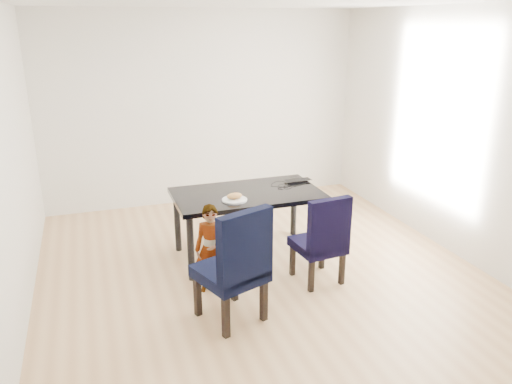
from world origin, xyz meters
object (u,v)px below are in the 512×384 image
object	(u,v)px
chair_left	(230,263)
laptop	(296,180)
child	(211,249)
plate	(235,200)
dining_table	(247,224)
chair_right	(318,237)

from	to	relation	value
chair_left	laptop	bearing A→B (deg)	28.59
child	laptop	distance (m)	1.56
plate	laptop	distance (m)	0.98
dining_table	chair_right	xyz separation A→B (m)	(0.49, -0.78, 0.09)
plate	laptop	world-z (taller)	laptop
chair_right	dining_table	bearing A→B (deg)	116.22
laptop	child	bearing A→B (deg)	33.93
child	laptop	world-z (taller)	child
plate	child	bearing A→B (deg)	-129.77
dining_table	chair_right	bearing A→B (deg)	-57.74
chair_right	child	size ratio (longest dim) A/B	1.06
child	laptop	bearing A→B (deg)	56.39
child	laptop	size ratio (longest dim) A/B	2.89
dining_table	plate	xyz separation A→B (m)	(-0.21, -0.21, 0.38)
chair_left	dining_table	bearing A→B (deg)	45.18
chair_left	plate	size ratio (longest dim) A/B	4.07
dining_table	child	world-z (taller)	child
plate	chair_right	bearing A→B (deg)	-39.33
chair_right	chair_left	bearing A→B (deg)	-165.49
chair_left	chair_right	xyz separation A→B (m)	(1.03, 0.39, -0.07)
chair_left	plate	distance (m)	1.04
child	chair_left	bearing A→B (deg)	-64.31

